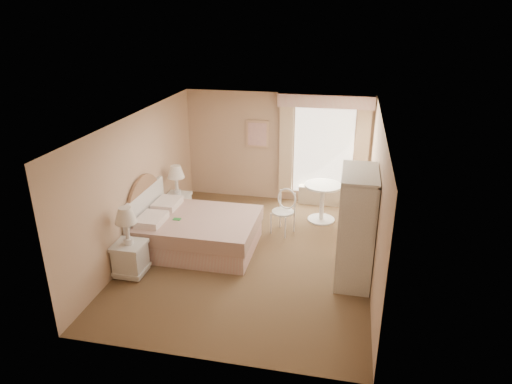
% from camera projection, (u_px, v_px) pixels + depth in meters
% --- Properties ---
extents(room, '(4.21, 5.51, 2.51)m').
position_uv_depth(room, '(251.00, 191.00, 7.88)').
color(room, brown).
rests_on(room, ground).
extents(window, '(2.05, 0.22, 2.51)m').
position_uv_depth(window, '(323.00, 148.00, 10.05)').
color(window, white).
rests_on(window, room).
extents(framed_art, '(0.52, 0.04, 0.62)m').
position_uv_depth(framed_art, '(257.00, 134.00, 10.32)').
color(framed_art, tan).
rests_on(framed_art, room).
extents(bed, '(2.13, 1.66, 1.47)m').
position_uv_depth(bed, '(193.00, 230.00, 8.48)').
color(bed, '#D18C88').
rests_on(bed, room).
extents(nightstand_near, '(0.50, 0.50, 1.21)m').
position_uv_depth(nightstand_near, '(129.00, 250.00, 7.57)').
color(nightstand_near, white).
rests_on(nightstand_near, room).
extents(nightstand_far, '(0.49, 0.49, 1.19)m').
position_uv_depth(nightstand_far, '(178.00, 200.00, 9.58)').
color(nightstand_far, white).
rests_on(nightstand_far, room).
extents(round_table, '(0.77, 0.77, 0.81)m').
position_uv_depth(round_table, '(322.00, 197.00, 9.52)').
color(round_table, silver).
rests_on(round_table, room).
extents(cafe_chair, '(0.57, 0.57, 0.90)m').
position_uv_depth(cafe_chair, '(285.00, 208.00, 9.03)').
color(cafe_chair, silver).
rests_on(cafe_chair, room).
extents(armoire, '(0.56, 1.12, 1.87)m').
position_uv_depth(armoire, '(356.00, 236.00, 7.38)').
color(armoire, white).
rests_on(armoire, room).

